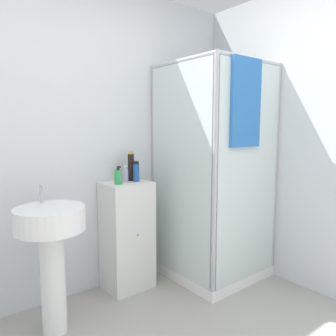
{
  "coord_description": "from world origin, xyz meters",
  "views": [
    {
      "loc": [
        -0.88,
        -0.78,
        1.36
      ],
      "look_at": [
        0.68,
        1.19,
        1.04
      ],
      "focal_mm": 35.0,
      "sensor_mm": 36.0,
      "label": 1
    }
  ],
  "objects_px": {
    "sink": "(51,243)",
    "shampoo_bottle_tall_black": "(131,166)",
    "lotion_bottle_white": "(125,175)",
    "shampoo_bottle_blue": "(136,172)",
    "soap_dispenser": "(118,177)"
  },
  "relations": [
    {
      "from": "shampoo_bottle_tall_black",
      "to": "sink",
      "type": "bearing_deg",
      "value": -160.44
    },
    {
      "from": "sink",
      "to": "soap_dispenser",
      "type": "relative_size",
      "value": 6.7
    },
    {
      "from": "shampoo_bottle_blue",
      "to": "lotion_bottle_white",
      "type": "height_order",
      "value": "shampoo_bottle_blue"
    },
    {
      "from": "shampoo_bottle_tall_black",
      "to": "shampoo_bottle_blue",
      "type": "distance_m",
      "value": 0.08
    },
    {
      "from": "soap_dispenser",
      "to": "lotion_bottle_white",
      "type": "xyz_separation_m",
      "value": [
        0.11,
        0.07,
        -0.0
      ]
    },
    {
      "from": "shampoo_bottle_tall_black",
      "to": "shampoo_bottle_blue",
      "type": "height_order",
      "value": "shampoo_bottle_tall_black"
    },
    {
      "from": "sink",
      "to": "shampoo_bottle_tall_black",
      "type": "xyz_separation_m",
      "value": [
        0.78,
        0.28,
        0.41
      ]
    },
    {
      "from": "soap_dispenser",
      "to": "shampoo_bottle_tall_black",
      "type": "height_order",
      "value": "shampoo_bottle_tall_black"
    },
    {
      "from": "sink",
      "to": "lotion_bottle_white",
      "type": "distance_m",
      "value": 0.84
    },
    {
      "from": "shampoo_bottle_tall_black",
      "to": "lotion_bottle_white",
      "type": "distance_m",
      "value": 0.1
    },
    {
      "from": "sink",
      "to": "shampoo_bottle_blue",
      "type": "xyz_separation_m",
      "value": [
        0.79,
        0.21,
        0.37
      ]
    },
    {
      "from": "shampoo_bottle_tall_black",
      "to": "soap_dispenser",
      "type": "bearing_deg",
      "value": -152.62
    },
    {
      "from": "sink",
      "to": "shampoo_bottle_blue",
      "type": "bearing_deg",
      "value": 14.74
    },
    {
      "from": "sink",
      "to": "soap_dispenser",
      "type": "bearing_deg",
      "value": 17.15
    },
    {
      "from": "sink",
      "to": "lotion_bottle_white",
      "type": "bearing_deg",
      "value": 20.05
    }
  ]
}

